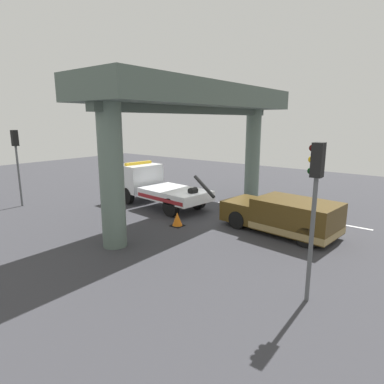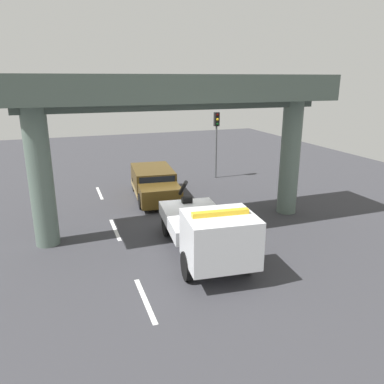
{
  "view_description": "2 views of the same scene",
  "coord_description": "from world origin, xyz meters",
  "px_view_note": "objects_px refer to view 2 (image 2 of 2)",
  "views": [
    {
      "loc": [
        -9.68,
        13.72,
        4.99
      ],
      "look_at": [
        0.97,
        0.2,
        1.23
      ],
      "focal_mm": 30.83,
      "sensor_mm": 36.0,
      "label": 1
    },
    {
      "loc": [
        16.02,
        -4.98,
        6.58
      ],
      "look_at": [
        1.5,
        0.27,
        1.89
      ],
      "focal_mm": 35.1,
      "sensor_mm": 36.0,
      "label": 2
    }
  ],
  "objects_px": {
    "towed_van_green": "(154,184)",
    "traffic_light_near": "(217,131)",
    "tow_truck_white": "(208,230)",
    "traffic_cone_orange": "(221,212)"
  },
  "relations": [
    {
      "from": "towed_van_green",
      "to": "traffic_light_near",
      "type": "relative_size",
      "value": 1.21
    },
    {
      "from": "tow_truck_white",
      "to": "towed_van_green",
      "type": "bearing_deg",
      "value": 179.43
    },
    {
      "from": "towed_van_green",
      "to": "traffic_cone_orange",
      "type": "height_order",
      "value": "towed_van_green"
    },
    {
      "from": "traffic_light_near",
      "to": "traffic_cone_orange",
      "type": "bearing_deg",
      "value": -21.36
    },
    {
      "from": "towed_van_green",
      "to": "traffic_cone_orange",
      "type": "bearing_deg",
      "value": 26.83
    },
    {
      "from": "towed_van_green",
      "to": "traffic_light_near",
      "type": "bearing_deg",
      "value": 119.21
    },
    {
      "from": "traffic_light_near",
      "to": "towed_van_green",
      "type": "bearing_deg",
      "value": -60.79
    },
    {
      "from": "traffic_light_near",
      "to": "tow_truck_white",
      "type": "bearing_deg",
      "value": -24.8
    },
    {
      "from": "towed_van_green",
      "to": "traffic_light_near",
      "type": "height_order",
      "value": "traffic_light_near"
    },
    {
      "from": "traffic_light_near",
      "to": "traffic_cone_orange",
      "type": "relative_size",
      "value": 6.6
    }
  ]
}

